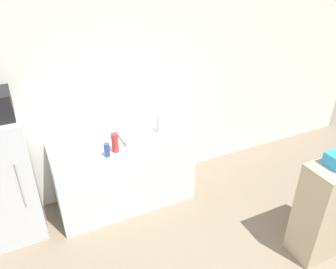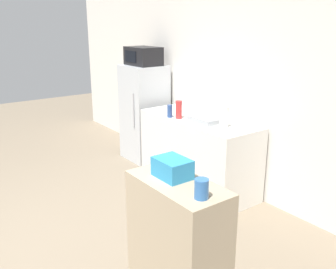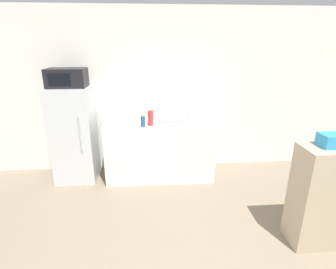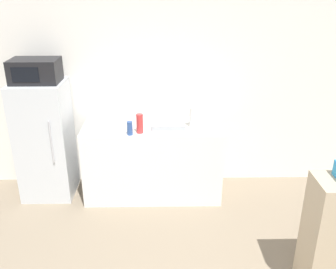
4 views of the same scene
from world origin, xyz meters
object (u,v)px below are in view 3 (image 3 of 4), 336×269
(refrigerator, at_px, (74,135))
(microwave, at_px, (67,78))
(bottle_short, at_px, (143,122))
(basket, at_px, (333,140))
(bottle_tall, at_px, (151,118))
(paper_towel_roll, at_px, (192,113))

(refrigerator, height_order, microwave, microwave)
(microwave, height_order, bottle_short, microwave)
(refrigerator, distance_m, basket, 3.38)
(bottle_tall, bearing_deg, refrigerator, 168.13)
(basket, relative_size, paper_towel_roll, 0.96)
(microwave, xyz_separation_m, bottle_short, (1.07, -0.30, -0.59))
(microwave, distance_m, basket, 3.38)
(bottle_tall, height_order, paper_towel_roll, paper_towel_roll)
(microwave, relative_size, bottle_short, 3.40)
(bottle_tall, height_order, bottle_short, bottle_tall)
(microwave, bearing_deg, basket, -29.62)
(bottle_tall, xyz_separation_m, paper_towel_roll, (0.63, 0.16, 0.01))
(bottle_tall, relative_size, paper_towel_roll, 0.90)
(microwave, bearing_deg, bottle_short, -15.86)
(refrigerator, bearing_deg, bottle_short, -15.93)
(bottle_short, bearing_deg, microwave, 164.14)
(basket, distance_m, paper_towel_roll, 1.93)
(refrigerator, xyz_separation_m, paper_towel_roll, (1.80, -0.08, 0.32))
(refrigerator, bearing_deg, microwave, -110.49)
(refrigerator, relative_size, bottle_tall, 6.51)
(bottle_tall, xyz_separation_m, bottle_short, (-0.11, -0.06, -0.03))
(bottle_short, bearing_deg, bottle_tall, 27.51)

